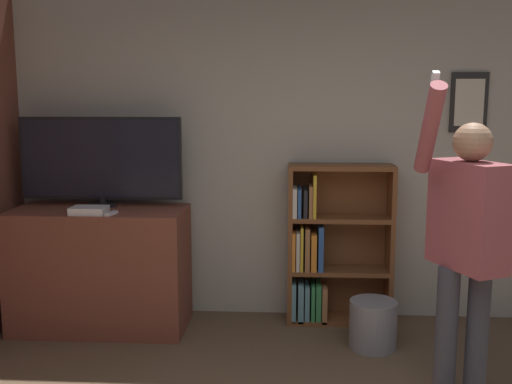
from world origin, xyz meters
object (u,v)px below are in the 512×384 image
object	(u,v)px
television	(101,160)
game_console	(89,210)
bookshelf	(328,250)
waste_bin	(373,324)
person	(468,235)

from	to	relation	value
television	game_console	bearing A→B (deg)	-91.04
bookshelf	waste_bin	world-z (taller)	bookshelf
television	waste_bin	size ratio (longest dim) A/B	3.64
game_console	waste_bin	xyz separation A→B (m)	(2.09, -0.08, -0.80)
person	waste_bin	world-z (taller)	person
television	waste_bin	bearing A→B (deg)	-10.37
person	waste_bin	size ratio (longest dim) A/B	5.57
bookshelf	waste_bin	bearing A→B (deg)	-59.64
television	game_console	xyz separation A→B (m)	(-0.01, -0.30, -0.34)
person	waste_bin	distance (m)	1.20
television	person	distance (m)	2.76
bookshelf	person	world-z (taller)	person
television	waste_bin	distance (m)	2.41
bookshelf	television	bearing A→B (deg)	-175.83
television	person	bearing A→B (deg)	-24.34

